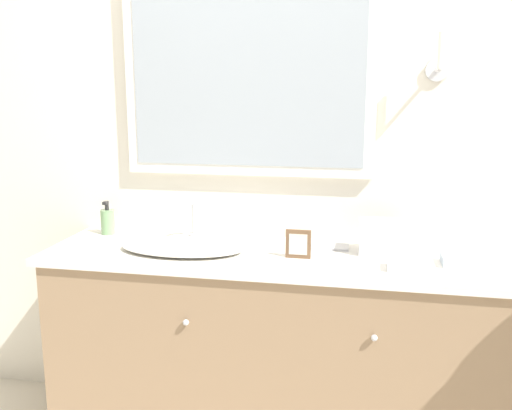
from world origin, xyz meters
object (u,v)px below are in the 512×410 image
sink_basin (183,246)px  soap_bottle (108,221)px  appliance_box (385,237)px  picture_frame (298,244)px

sink_basin → soap_bottle: (-0.42, 0.18, 0.04)m
soap_bottle → appliance_box: soap_bottle is taller
sink_basin → picture_frame: (0.48, -0.02, 0.04)m
soap_bottle → picture_frame: (0.91, -0.21, -0.00)m
soap_bottle → appliance_box: (1.25, -0.07, 0.01)m
sink_basin → soap_bottle: sink_basin is taller
sink_basin → picture_frame: sink_basin is taller
sink_basin → soap_bottle: bearing=156.4°
appliance_box → picture_frame: size_ratio=1.79×
sink_basin → appliance_box: size_ratio=2.53×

